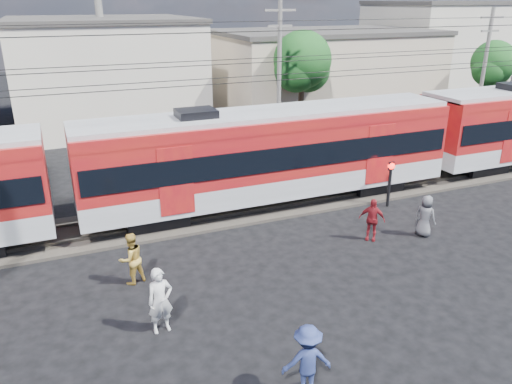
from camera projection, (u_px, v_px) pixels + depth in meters
ground at (309, 316)px, 14.20m from camera, size 120.00×120.00×0.00m
track_bed at (219, 211)px, 21.07m from camera, size 70.00×3.40×0.12m
rail_near at (225, 215)px, 20.38m from camera, size 70.00×0.12×0.12m
rail_far at (213, 203)px, 21.67m from camera, size 70.00×0.12×0.12m
commuter_train at (276, 151)px, 21.16m from camera, size 50.30×3.08×4.17m
building_midwest at (105, 71)px, 35.42m from camera, size 12.24×12.24×7.30m
building_mideast at (323, 72)px, 38.75m from camera, size 16.32×10.20×6.30m
building_east at (432, 48)px, 46.85m from camera, size 10.20×10.20×8.30m
utility_pole_mid at (279, 75)px, 27.63m from camera, size 1.80×0.24×8.50m
utility_pole_east at (484, 69)px, 31.88m from camera, size 1.80×0.24×8.00m
tree_near at (304, 63)px, 31.39m from camera, size 3.82×3.64×6.72m
tree_far at (494, 65)px, 36.15m from camera, size 3.36×3.12×5.76m
pedestrian_a at (160, 301)px, 13.27m from camera, size 0.73×0.52×1.88m
pedestrian_b at (131, 259)px, 15.60m from camera, size 1.00×0.90×1.70m
pedestrian_c at (307, 360)px, 11.15m from camera, size 1.25×0.88×1.77m
pedestrian_d at (372, 219)px, 18.46m from camera, size 0.99×0.93×1.64m
pedestrian_e at (425, 216)px, 18.78m from camera, size 0.80×0.93×1.62m
car_silver at (489, 128)px, 32.22m from camera, size 4.18×2.47×1.33m
crossing_signal at (390, 176)px, 21.25m from camera, size 0.30×0.30×2.03m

